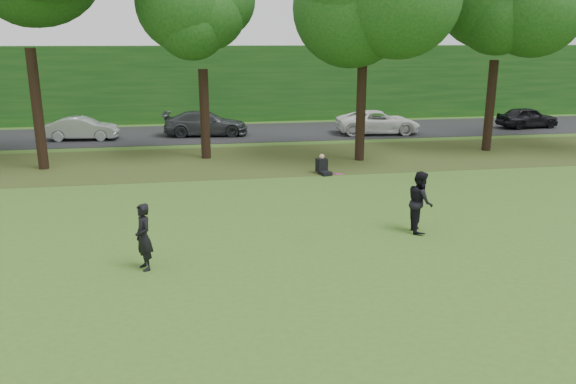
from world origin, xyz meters
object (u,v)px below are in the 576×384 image
object	(u,v)px
player_left	(144,237)
seated_person	(323,167)
frisbee	(338,174)
player_right	(420,202)

from	to	relation	value
player_left	seated_person	distance (m)	11.16
frisbee	seated_person	distance (m)	8.46
player_right	seated_person	bearing A→B (deg)	17.99
frisbee	seated_person	bearing A→B (deg)	79.58
player_left	player_right	size ratio (longest dim) A/B	0.92
frisbee	player_left	bearing A→B (deg)	-169.93
player_right	frisbee	world-z (taller)	frisbee
player_right	frisbee	bearing A→B (deg)	112.97
player_right	frisbee	xyz separation A→B (m)	(-2.64, -0.64, 1.08)
player_right	frisbee	distance (m)	2.92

